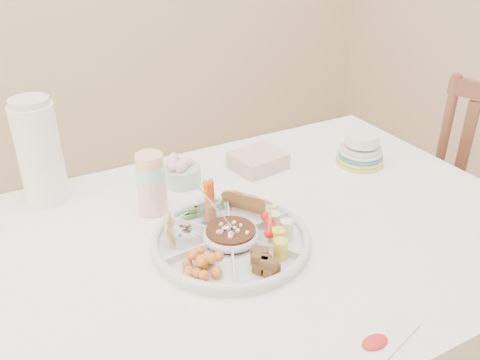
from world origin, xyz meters
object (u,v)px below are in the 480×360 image
thermos (39,150)px  plate_stack (361,149)px  dining_table (246,343)px  chair (458,239)px  party_tray (231,237)px

thermos → plate_stack: bearing=-15.1°
dining_table → chair: size_ratio=1.54×
party_tray → thermos: 0.58m
party_tray → thermos: thermos is taller
plate_stack → party_tray: bearing=-161.1°
chair → plate_stack: chair is taller
dining_table → plate_stack: 0.69m
party_tray → thermos: bearing=128.3°
party_tray → plate_stack: size_ratio=2.52×
chair → party_tray: size_ratio=2.60×
dining_table → party_tray: bearing=-158.8°
dining_table → thermos: (-0.40, 0.42, 0.53)m
party_tray → plate_stack: 0.60m
party_tray → dining_table: bearing=21.2°
dining_table → plate_stack: size_ratio=10.09×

